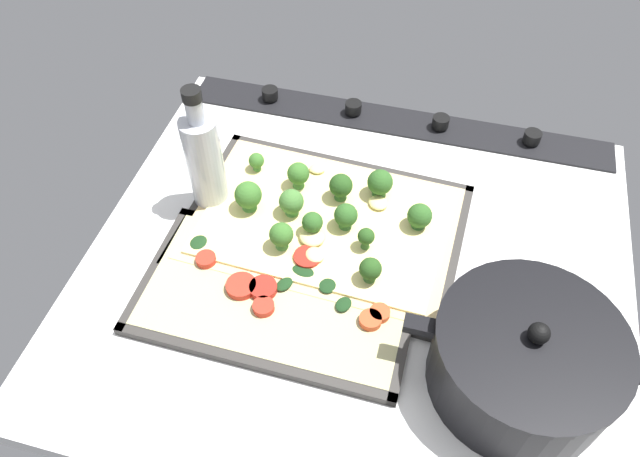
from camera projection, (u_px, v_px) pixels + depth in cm
name	position (u px, v px, depth cm)	size (l,w,h in cm)	color
ground_plane	(356.00, 269.00, 85.77)	(74.48, 68.51, 3.00)	white
stove_control_panel	(396.00, 120.00, 103.24)	(71.50, 7.00, 2.60)	black
baking_tray_front	(324.00, 227.00, 88.28)	(40.70, 29.52, 1.30)	#33302D
broccoli_pizza	(324.00, 218.00, 87.15)	(38.18, 27.01, 6.08)	#D3B77F
baking_tray_back	(277.00, 298.00, 80.44)	(36.55, 21.85, 1.30)	#33302D
veggie_pizza_back	(278.00, 294.00, 80.00)	(34.11, 19.41, 1.90)	tan
cooking_pot	(524.00, 361.00, 69.41)	(28.35, 21.57, 12.41)	black
oil_bottle	(205.00, 161.00, 85.18)	(5.21, 5.21, 20.94)	#B7BCC6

